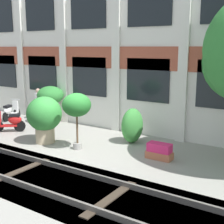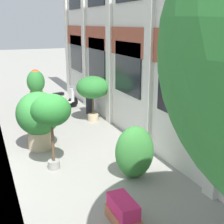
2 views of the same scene
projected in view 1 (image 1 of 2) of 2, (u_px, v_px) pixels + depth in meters
The scene contains 11 objects.
ground_plane at pixel (70, 149), 11.00m from camera, with size 80.00×80.00×0.00m, color gray.
apartment_facade at pixel (120, 33), 12.89m from camera, with size 17.78×0.64×8.26m.
rail_tracks at pixel (18, 174), 9.16m from camera, with size 25.42×2.80×0.43m.
potted_plant_low_pan at pixel (50, 96), 14.58m from camera, with size 1.24×1.24×1.75m.
potted_plant_tall_urn at pixel (77, 106), 10.70m from camera, with size 1.01×1.01×1.99m.
potted_plant_stone_basin at pixel (44, 116), 11.56m from camera, with size 1.31×1.31×1.75m.
potted_plant_square_trough at pixel (159, 151), 10.00m from camera, with size 0.84×0.41×0.52m.
scooter_near_curb at pixel (10, 122), 13.15m from camera, with size 1.11×0.97×0.98m.
scooter_second_parked at pixel (11, 111), 15.35m from camera, with size 0.64×1.35×0.98m.
resident_by_doorway at pixel (38, 103), 15.36m from camera, with size 0.45×0.34×1.55m.
topiary_hedge at pixel (132, 126), 11.63m from camera, with size 0.96×0.70×1.31m, color #388438.
Camera 1 is at (7.02, -7.96, 3.52)m, focal length 50.00 mm.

